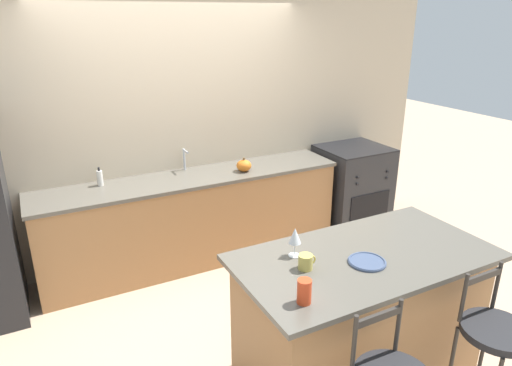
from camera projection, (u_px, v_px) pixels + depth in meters
ground_plane at (209, 274)px, 4.46m from camera, size 18.00×18.00×0.00m
wall_back at (179, 126)px, 4.53m from camera, size 6.00×0.07×2.70m
back_counter at (194, 218)px, 4.60m from camera, size 3.01×0.63×0.92m
sink_faucet at (185, 157)px, 4.55m from camera, size 0.02×0.13×0.22m
kitchen_island at (360, 316)px, 3.08m from camera, size 1.70×0.89×0.94m
oven_range at (351, 187)px, 5.38m from camera, size 0.75×0.70×0.97m
bar_stool_far at (492, 346)px, 2.65m from camera, size 0.40×0.40×1.03m
dinner_plate at (367, 262)px, 2.82m from camera, size 0.24×0.24×0.02m
wine_glass at (295, 236)px, 2.86m from camera, size 0.08×0.08×0.19m
coffee_mug at (305, 262)px, 2.74m from camera, size 0.12×0.09×0.09m
tumbler_cup at (304, 291)px, 2.41m from camera, size 0.08×0.08×0.14m
pumpkin_decoration at (244, 166)px, 4.55m from camera, size 0.15×0.15×0.14m
soap_bottle at (100, 178)px, 4.16m from camera, size 0.05×0.05×0.18m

